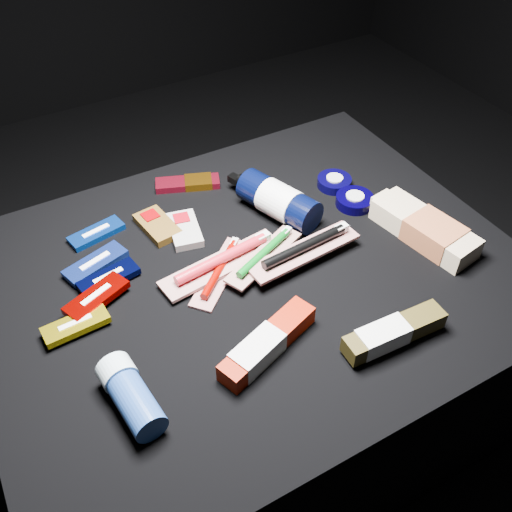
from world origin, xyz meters
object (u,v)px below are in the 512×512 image
lotion_bottle (278,201)px  toothpaste_carton_red (264,346)px  deodorant_stick (131,395)px  bodywash_bottle (426,229)px

lotion_bottle → toothpaste_carton_red: bearing=-143.2°
deodorant_stick → toothpaste_carton_red: (0.22, -0.01, -0.01)m
deodorant_stick → toothpaste_carton_red: bearing=-9.1°
bodywash_bottle → toothpaste_carton_red: (-0.41, -0.09, -0.00)m
bodywash_bottle → toothpaste_carton_red: size_ratio=1.19×
bodywash_bottle → deodorant_stick: deodorant_stick is taller
lotion_bottle → deodorant_stick: lotion_bottle is taller
deodorant_stick → toothpaste_carton_red: deodorant_stick is taller
lotion_bottle → deodorant_stick: (-0.42, -0.28, -0.01)m
lotion_bottle → bodywash_bottle: lotion_bottle is taller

